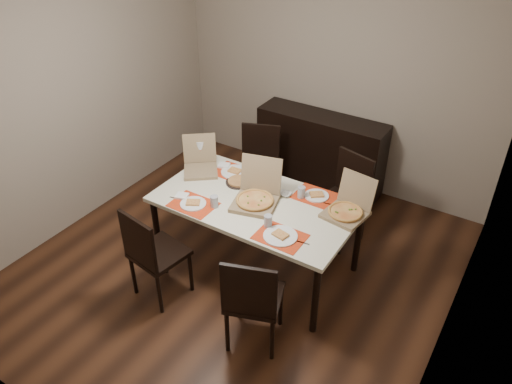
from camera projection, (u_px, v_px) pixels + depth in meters
ground at (236, 268)px, 4.85m from camera, size 3.80×4.00×0.02m
room_walls at (260, 84)px, 4.19m from camera, size 3.84×4.02×2.62m
sideboard at (320, 151)px, 5.85m from camera, size 1.50×0.40×0.90m
dining_table at (256, 207)px, 4.50m from camera, size 1.80×1.00×0.75m
chair_near_left at (152, 252)px, 4.25m from camera, size 0.48×0.48×0.93m
chair_near_right at (252, 299)px, 3.80m from camera, size 0.54×0.54×0.93m
chair_far_left at (259, 163)px, 5.49m from camera, size 0.55×0.55×0.93m
chair_far_right at (345, 195)px, 4.98m from camera, size 0.51×0.51×0.93m
setting_near_left at (197, 202)px, 4.42m from camera, size 0.47×0.30×0.11m
setting_near_right at (277, 232)px, 4.06m from camera, size 0.45×0.30×0.11m
setting_far_left at (236, 172)px, 4.85m from camera, size 0.50×0.30×0.11m
setting_far_right at (312, 195)px, 4.51m from camera, size 0.50×0.30×0.11m
napkin_loose at (253, 205)px, 4.40m from camera, size 0.16×0.16×0.02m
pizza_box_center at (256, 197)px, 4.42m from camera, size 0.46×0.49×0.38m
pizza_box_right at (347, 209)px, 4.27m from camera, size 0.38×0.41×0.33m
pizza_box_left at (200, 165)px, 4.89m from camera, size 0.47×0.48×0.32m
faina_plate at (239, 182)px, 4.71m from camera, size 0.25×0.25×0.03m
dip_bowl at (285, 194)px, 4.54m from camera, size 0.11×0.11×0.03m
soda_bottle at (200, 151)px, 4.98m from camera, size 0.10×0.10×0.28m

